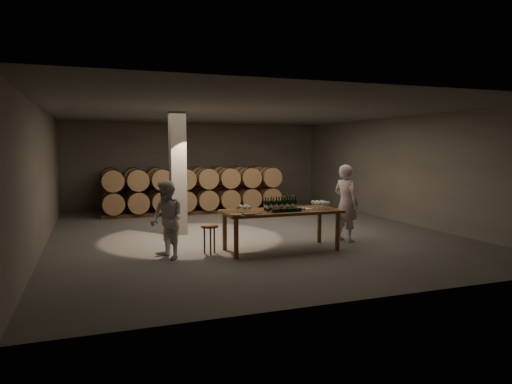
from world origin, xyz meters
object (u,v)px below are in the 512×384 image
object	(u,v)px
person_man	(346,203)
bottle_cluster	(280,205)
tasting_table	(281,215)
stool	(210,231)
plate	(305,209)
person_woman	(167,220)
notebook_near	(249,214)

from	to	relation	value
person_man	bottle_cluster	bearing A→B (deg)	81.66
tasting_table	stool	size ratio (longest dim) A/B	4.21
tasting_table	stool	world-z (taller)	tasting_table
bottle_cluster	plate	bearing A→B (deg)	-3.78
stool	person_man	distance (m)	3.47
tasting_table	person_woman	size ratio (longest dim) A/B	1.61
bottle_cluster	person_man	size ratio (longest dim) A/B	0.39
plate	person_man	size ratio (longest dim) A/B	0.15
tasting_table	person_man	size ratio (longest dim) A/B	1.39
plate	notebook_near	size ratio (longest dim) A/B	1.23
person_man	person_woman	world-z (taller)	person_man
plate	notebook_near	world-z (taller)	notebook_near
plate	person_woman	distance (m)	3.08
bottle_cluster	person_man	bearing A→B (deg)	11.30
bottle_cluster	person_woman	bearing A→B (deg)	178.78
stool	person_man	size ratio (longest dim) A/B	0.33
bottle_cluster	plate	world-z (taller)	bottle_cluster
person_man	notebook_near	bearing A→B (deg)	86.58
bottle_cluster	notebook_near	world-z (taller)	bottle_cluster
bottle_cluster	person_man	distance (m)	1.92
bottle_cluster	person_woman	xyz separation A→B (m)	(-2.49, 0.05, -0.20)
tasting_table	notebook_near	distance (m)	1.01
notebook_near	bottle_cluster	bearing A→B (deg)	16.74
stool	person_man	bearing A→B (deg)	3.01
plate	person_man	distance (m)	1.35
tasting_table	plate	distance (m)	0.59
notebook_near	stool	world-z (taller)	notebook_near
stool	person_woman	bearing A→B (deg)	-171.30
notebook_near	stool	xyz separation A→B (m)	(-0.67, 0.63, -0.41)
notebook_near	person_man	xyz separation A→B (m)	(2.77, 0.81, 0.02)
notebook_near	person_woman	xyz separation A→B (m)	(-1.60, 0.48, -0.11)
tasting_table	bottle_cluster	bearing A→B (deg)	-175.67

